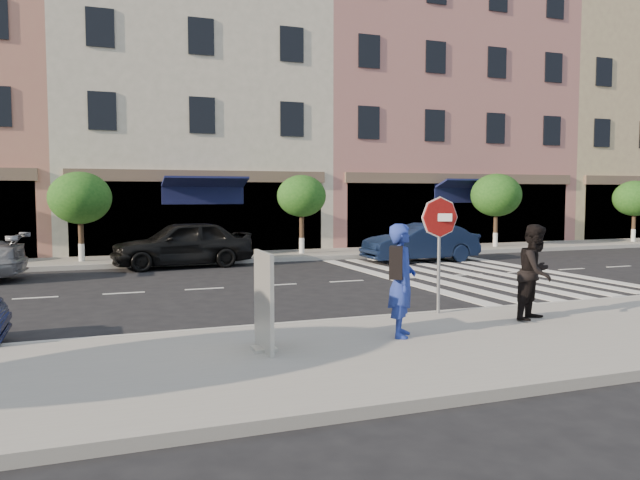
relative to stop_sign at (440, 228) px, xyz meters
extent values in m
plane|color=black|center=(-1.52, 1.67, -1.81)|extent=(120.00, 120.00, 0.00)
cube|color=gray|center=(-1.52, -2.08, -1.73)|extent=(60.00, 4.50, 0.15)
cube|color=gray|center=(-1.52, 12.67, -1.73)|extent=(60.00, 3.00, 0.15)
cube|color=beige|center=(-2.02, 18.67, 3.69)|extent=(11.00, 9.00, 11.00)
cube|color=#B17169|center=(9.98, 18.67, 4.69)|extent=(13.00, 9.00, 13.00)
cube|color=beige|center=(22.48, 18.67, 4.19)|extent=(12.00, 9.00, 12.00)
cylinder|color=#473323|center=(-6.52, 12.47, -0.86)|extent=(0.18, 0.18, 1.60)
cylinder|color=silver|center=(-6.52, 12.47, -1.36)|extent=(0.20, 0.20, 0.60)
ellipsoid|color=#1C4C15|center=(-6.52, 12.47, 0.51)|extent=(2.10, 2.10, 1.79)
cylinder|color=#473323|center=(1.48, 12.47, -0.81)|extent=(0.18, 0.18, 1.71)
cylinder|color=silver|center=(1.48, 12.47, -1.36)|extent=(0.20, 0.20, 0.60)
ellipsoid|color=#1C4C15|center=(1.48, 12.47, 0.57)|extent=(1.90, 1.90, 1.62)
cylinder|color=#473323|center=(10.48, 12.47, -0.83)|extent=(0.18, 0.18, 1.65)
cylinder|color=silver|center=(10.48, 12.47, -1.36)|extent=(0.20, 0.20, 0.60)
ellipsoid|color=#1C4C15|center=(10.48, 12.47, 0.60)|extent=(2.20, 2.20, 1.87)
cylinder|color=#473323|center=(18.48, 12.47, -0.89)|extent=(0.18, 0.18, 1.54)
cylinder|color=silver|center=(18.48, 12.47, -1.36)|extent=(0.20, 0.20, 0.60)
ellipsoid|color=#1C4C15|center=(18.48, 12.47, 0.43)|extent=(2.00, 2.00, 1.70)
cylinder|color=gray|center=(0.00, 0.02, -0.64)|extent=(0.08, 0.08, 2.05)
cylinder|color=white|center=(0.00, 0.01, 0.20)|extent=(0.75, 0.31, 0.80)
cylinder|color=#9E1411|center=(0.00, -0.01, 0.20)|extent=(0.70, 0.30, 0.74)
cube|color=white|center=(0.00, -0.04, 0.20)|extent=(0.40, 0.17, 0.15)
imported|color=#213497|center=(-1.60, -1.49, -0.74)|extent=(0.71, 0.80, 1.83)
imported|color=black|center=(1.34, -1.14, -0.78)|extent=(1.06, 0.98, 1.76)
cube|color=beige|center=(-3.93, -1.57, -1.64)|extent=(0.35, 0.35, 0.05)
cube|color=beige|center=(-3.93, -1.57, -0.93)|extent=(0.08, 0.96, 1.46)
cube|color=#D88C3F|center=(-3.89, -1.57, -0.87)|extent=(0.04, 0.79, 1.13)
imported|color=black|center=(-3.34, 10.77, -1.02)|extent=(4.79, 2.30, 1.58)
imported|color=black|center=(4.98, 9.42, -1.11)|extent=(4.23, 1.50, 1.39)
camera|label=1|loc=(-6.36, -10.35, 0.65)|focal=35.00mm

